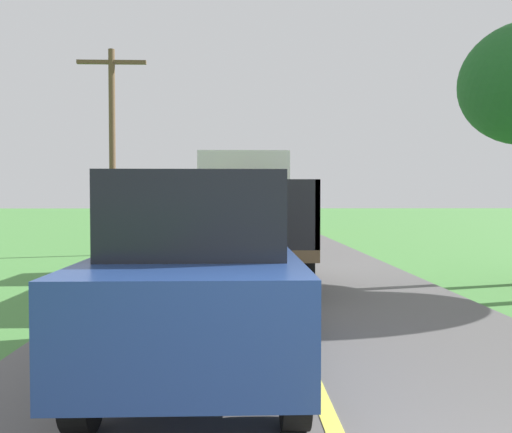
{
  "coord_description": "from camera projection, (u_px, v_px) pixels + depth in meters",
  "views": [
    {
      "loc": [
        -0.69,
        -1.64,
        1.77
      ],
      "look_at": [
        -0.33,
        9.79,
        1.4
      ],
      "focal_mm": 37.53,
      "sensor_mm": 36.0,
      "label": 1
    }
  ],
  "objects": [
    {
      "name": "banana_truck_far",
      "position": [
        234.0,
        205.0,
        27.69
      ],
      "size": [
        2.38,
        5.81,
        2.8
      ],
      "color": "#2D2D30",
      "rests_on": "road_surface"
    },
    {
      "name": "following_car",
      "position": [
        201.0,
        273.0,
        5.11
      ],
      "size": [
        1.74,
        4.1,
        1.92
      ],
      "color": "navy",
      "rests_on": "road_surface"
    },
    {
      "name": "banana_truck_near",
      "position": [
        243.0,
        213.0,
        12.0
      ],
      "size": [
        2.38,
        5.82,
        2.8
      ],
      "color": "#2D2D30",
      "rests_on": "road_surface"
    },
    {
      "name": "utility_pole_roadside",
      "position": [
        112.0,
        143.0,
        16.84
      ],
      "size": [
        2.16,
        0.2,
        6.47
      ],
      "color": "brown",
      "rests_on": "ground"
    }
  ]
}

